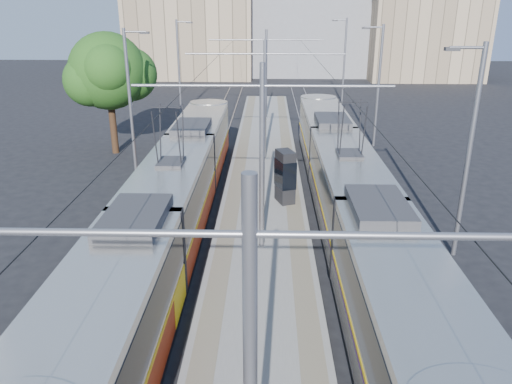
{
  "coord_description": "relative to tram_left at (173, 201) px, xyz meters",
  "views": [
    {
      "loc": [
        0.22,
        -9.58,
        9.16
      ],
      "look_at": [
        -0.28,
        10.48,
        1.6
      ],
      "focal_mm": 35.0,
      "sensor_mm": 36.0,
      "label": 1
    }
  ],
  "objects": [
    {
      "name": "tram_left",
      "position": [
        0.0,
        0.0,
        0.0
      ],
      "size": [
        2.43,
        28.14,
        5.5
      ],
      "color": "black",
      "rests_on": "ground"
    },
    {
      "name": "catenary",
      "position": [
        3.6,
        5.05,
        2.81
      ],
      "size": [
        9.2,
        70.0,
        7.0
      ],
      "color": "gray",
      "rests_on": "platform"
    },
    {
      "name": "building_centre",
      "position": [
        9.6,
        54.9,
        6.51
      ],
      "size": [
        18.36,
        14.28,
        16.43
      ],
      "color": "gray",
      "rests_on": "ground"
    },
    {
      "name": "building_right",
      "position": [
        23.6,
        48.9,
        3.67
      ],
      "size": [
        14.28,
        10.2,
        10.74
      ],
      "color": "tan",
      "rests_on": "ground"
    },
    {
      "name": "tram_right",
      "position": [
        7.2,
        1.35,
        0.15
      ],
      "size": [
        2.43,
        29.82,
        5.5
      ],
      "color": "black",
      "rests_on": "ground"
    },
    {
      "name": "shelter",
      "position": [
        4.64,
        3.58,
        -0.09
      ],
      "size": [
        1.04,
        1.31,
        2.51
      ],
      "rotation": [
        0.0,
        0.0,
        0.35
      ],
      "color": "black",
      "rests_on": "platform"
    },
    {
      "name": "street_lamps",
      "position": [
        3.6,
        11.9,
        2.47
      ],
      "size": [
        15.18,
        38.22,
        8.0
      ],
      "color": "gray",
      "rests_on": "ground"
    },
    {
      "name": "building_left",
      "position": [
        -6.4,
        50.9,
        4.37
      ],
      "size": [
        16.32,
        12.24,
        12.14
      ],
      "color": "tan",
      "rests_on": "ground"
    },
    {
      "name": "tree",
      "position": [
        -5.9,
        12.97,
        3.47
      ],
      "size": [
        5.27,
        4.87,
        7.66
      ],
      "color": "#382314",
      "rests_on": "ground"
    },
    {
      "name": "tactile_strip_left",
      "position": [
        2.15,
        7.9,
        -1.4
      ],
      "size": [
        0.7,
        50.0,
        0.01
      ],
      "primitive_type": "cube",
      "color": "gray",
      "rests_on": "platform"
    },
    {
      "name": "platform",
      "position": [
        3.6,
        7.9,
        -1.56
      ],
      "size": [
        4.0,
        50.0,
        0.3
      ],
      "primitive_type": "cube",
      "color": "gray",
      "rests_on": "ground"
    },
    {
      "name": "rails",
      "position": [
        3.6,
        7.9,
        -1.69
      ],
      "size": [
        8.71,
        70.0,
        0.03
      ],
      "color": "gray",
      "rests_on": "ground"
    },
    {
      "name": "tactile_strip_right",
      "position": [
        5.05,
        7.9,
        -1.4
      ],
      "size": [
        0.7,
        50.0,
        0.01
      ],
      "primitive_type": "cube",
      "color": "gray",
      "rests_on": "platform"
    }
  ]
}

